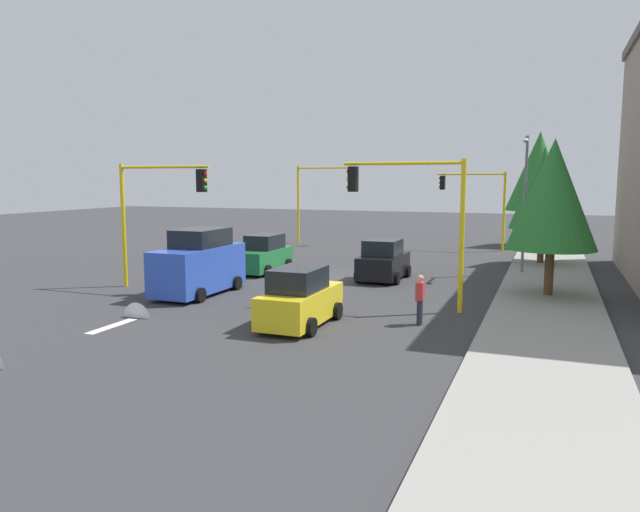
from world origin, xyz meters
The scene contains 16 objects.
ground_plane centered at (0.00, 0.00, 0.00)m, with size 120.00×120.00×0.00m, color #353538.
sidewalk_kerb centered at (-5.00, 10.50, 0.07)m, with size 80.00×4.00×0.15m, color gray.
lane_arrow_near centered at (11.51, -3.00, 0.01)m, with size 2.40×1.10×1.10m.
traffic_signal_far_right centered at (-14.00, -5.72, 4.11)m, with size 0.36×4.59×5.82m.
traffic_signal_near_right centered at (6.00, -5.67, 3.92)m, with size 0.36×4.59×5.53m.
traffic_signal_far_left centered at (-14.00, 5.64, 3.79)m, with size 0.36×4.59×5.33m.
traffic_signal_near_left centered at (6.00, 5.68, 3.96)m, with size 0.36×4.59×5.59m.
street_lamp_curbside centered at (-3.61, 9.20, 4.35)m, with size 2.15×0.28×7.00m.
tree_roadside_far centered at (-18.00, 9.50, 5.40)m, with size 4.49×4.49×8.22m.
tree_roadside_mid centered at (-8.00, 10.00, 4.35)m, with size 3.65×3.65×6.65m.
tree_roadside_near centered at (2.00, 10.50, 4.24)m, with size 3.57×3.57×6.49m.
delivery_van_blue centered at (6.37, -3.36, 1.28)m, with size 4.80×2.22×2.77m.
car_black centered at (0.03, 2.98, 0.90)m, with size 3.73×2.11×1.98m.
car_yellow centered at (9.92, 2.80, 0.90)m, with size 3.95×1.95×1.98m.
car_green centered at (-0.04, -3.50, 0.90)m, with size 4.06×1.95×1.98m.
pedestrian_crossing centered at (8.38, 6.51, 0.91)m, with size 0.40×0.24×1.70m.
Camera 1 is at (27.98, 10.50, 4.88)m, focal length 33.71 mm.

